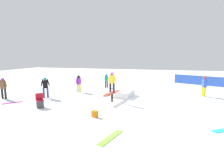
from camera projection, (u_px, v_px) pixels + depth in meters
name	position (u px, v px, depth m)	size (l,w,h in m)	color
ground_plane	(112.00, 102.00, 12.24)	(60.00, 60.00, 0.00)	white
rail_feature	(112.00, 94.00, 12.15)	(2.15, 0.66, 0.65)	black
snow_kicker_ramp	(122.00, 93.00, 13.87)	(1.80, 1.50, 0.45)	white
main_rider_on_rail	(112.00, 82.00, 12.02)	(1.37, 0.73, 1.43)	#DF5F4F
bystander_teal	(106.00, 80.00, 17.57)	(0.55, 0.32, 1.38)	#271C26
bystander_blue	(204.00, 85.00, 13.67)	(0.69, 0.31, 1.61)	yellow
bystander_purple	(79.00, 83.00, 15.35)	(0.68, 0.31, 1.51)	gold
bystander_brown	(3.00, 87.00, 13.00)	(0.25, 0.67, 1.56)	black
bystander_black	(45.00, 86.00, 13.26)	(0.48, 0.59, 1.58)	#3B3A6A
loose_snowboard_lime	(110.00, 137.00, 6.83)	(1.51, 0.28, 0.02)	#8BDD3E
loose_snowboard_magenta	(12.00, 103.00, 11.90)	(1.28, 0.28, 0.02)	#C523A0
folding_chair	(40.00, 101.00, 10.79)	(0.62, 0.62, 0.88)	#3F3F44
backpack_on_snow	(95.00, 114.00, 9.12)	(0.30, 0.22, 0.34)	orange
safety_fence	(199.00, 80.00, 18.55)	(2.19, 4.75, 1.10)	blue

